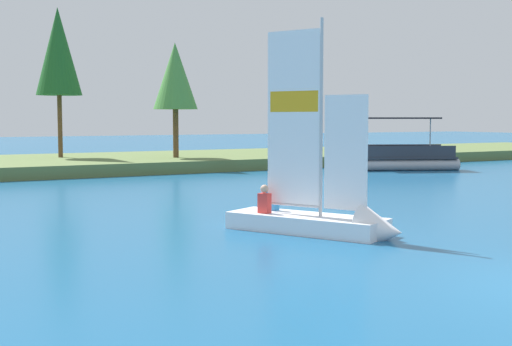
% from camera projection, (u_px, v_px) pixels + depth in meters
% --- Properties ---
extents(shore_bank, '(80.00, 11.21, 0.60)m').
position_uv_depth(shore_bank, '(77.00, 164.00, 36.44)').
color(shore_bank, '#5B703D').
rests_on(shore_bank, ground).
extents(shoreline_tree_midright, '(2.45, 2.45, 8.11)m').
position_uv_depth(shoreline_tree_midright, '(58.00, 52.00, 36.75)').
color(shoreline_tree_midright, brown).
rests_on(shoreline_tree_midright, shore_bank).
extents(shoreline_tree_right, '(2.40, 2.40, 6.21)m').
position_uv_depth(shoreline_tree_right, '(175.00, 77.00, 36.69)').
color(shoreline_tree_right, brown).
rests_on(shoreline_tree_right, shore_bank).
extents(sailboat, '(3.02, 4.42, 5.39)m').
position_uv_depth(sailboat, '(330.00, 217.00, 15.89)').
color(sailboat, white).
rests_on(sailboat, ground).
extents(pontoon_boat, '(6.66, 4.59, 2.78)m').
position_uv_depth(pontoon_boat, '(396.00, 157.00, 36.43)').
color(pontoon_boat, '#B2B2B7').
rests_on(pontoon_boat, ground).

